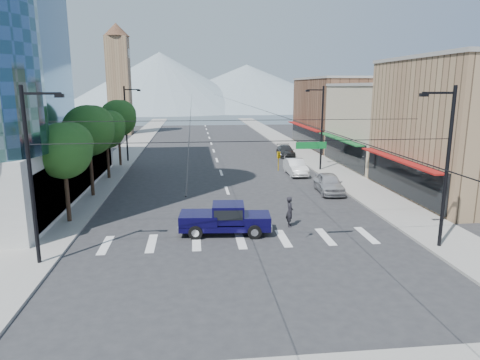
{
  "coord_description": "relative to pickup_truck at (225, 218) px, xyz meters",
  "views": [
    {
      "loc": [
        -2.84,
        -22.39,
        8.9
      ],
      "look_at": [
        0.1,
        4.5,
        3.0
      ],
      "focal_mm": 32.0,
      "sensor_mm": 36.0,
      "label": 1
    }
  ],
  "objects": [
    {
      "name": "lamp_pole_nw",
      "position": [
        -9.63,
        27.25,
        3.94
      ],
      "size": [
        2.0,
        0.25,
        9.0
      ],
      "color": "black",
      "rests_on": "ground"
    },
    {
      "name": "signal_rig",
      "position": [
        1.23,
        -3.75,
        3.65
      ],
      "size": [
        21.8,
        0.2,
        9.0
      ],
      "color": "black",
      "rests_on": "ground"
    },
    {
      "name": "pedestrian",
      "position": [
        4.3,
        0.99,
        -0.0
      ],
      "size": [
        0.54,
        0.76,
        1.99
      ],
      "primitive_type": "imported",
      "rotation": [
        0.0,
        0.0,
        1.48
      ],
      "color": "black",
      "rests_on": "ground"
    },
    {
      "name": "shop_near",
      "position": [
        21.04,
        7.25,
        4.5
      ],
      "size": [
        12.0,
        14.0,
        11.0
      ],
      "primitive_type": "cube",
      "color": "#8C6B4C",
      "rests_on": "ground"
    },
    {
      "name": "pickup_truck",
      "position": [
        0.0,
        0.0,
        0.0
      ],
      "size": [
        5.79,
        2.56,
        1.91
      ],
      "rotation": [
        0.0,
        0.0,
        -0.08
      ],
      "color": "#0A0734",
      "rests_on": "ground"
    },
    {
      "name": "sidewalk_right",
      "position": [
        13.04,
        37.25,
        -0.92
      ],
      "size": [
        4.0,
        120.0,
        0.15
      ],
      "primitive_type": "cube",
      "color": "gray",
      "rests_on": "ground"
    },
    {
      "name": "shop_far",
      "position": [
        21.04,
        37.25,
        4.0
      ],
      "size": [
        12.0,
        18.0,
        10.0
      ],
      "primitive_type": "cube",
      "color": "brown",
      "rests_on": "ground"
    },
    {
      "name": "sidewalk_left",
      "position": [
        -10.96,
        37.25,
        -0.92
      ],
      "size": [
        4.0,
        120.0,
        0.15
      ],
      "primitive_type": "cube",
      "color": "gray",
      "rests_on": "ground"
    },
    {
      "name": "tree_near",
      "position": [
        -10.03,
        3.35,
        4.0
      ],
      "size": [
        3.65,
        3.64,
        6.71
      ],
      "color": "black",
      "rests_on": "ground"
    },
    {
      "name": "mountain_left",
      "position": [
        -13.96,
        147.25,
        10.0
      ],
      "size": [
        80.0,
        80.0,
        22.0
      ],
      "primitive_type": "cone",
      "color": "gray",
      "rests_on": "ground"
    },
    {
      "name": "tree_far",
      "position": [
        -10.03,
        24.35,
        4.6
      ],
      "size": [
        4.09,
        4.09,
        7.52
      ],
      "color": "black",
      "rests_on": "ground"
    },
    {
      "name": "mountain_right",
      "position": [
        21.04,
        157.25,
        8.0
      ],
      "size": [
        90.0,
        90.0,
        18.0
      ],
      "primitive_type": "cone",
      "color": "gray",
      "rests_on": "ground"
    },
    {
      "name": "clock_tower",
      "position": [
        -15.46,
        59.25,
        9.65
      ],
      "size": [
        4.8,
        4.8,
        20.4
      ],
      "color": "#8C6B4C",
      "rests_on": "ground"
    },
    {
      "name": "parked_car_mid",
      "position": [
        8.64,
        17.4,
        -0.19
      ],
      "size": [
        1.72,
        4.91,
        1.62
      ],
      "primitive_type": "imported",
      "rotation": [
        0.0,
        0.0,
        -0.0
      ],
      "color": "white",
      "rests_on": "ground"
    },
    {
      "name": "lamp_pole_ne",
      "position": [
        11.7,
        19.25,
        3.94
      ],
      "size": [
        2.0,
        0.25,
        9.0
      ],
      "color": "black",
      "rests_on": "ground"
    },
    {
      "name": "shop_mid",
      "position": [
        21.04,
        21.25,
        3.5
      ],
      "size": [
        12.0,
        14.0,
        9.0
      ],
      "primitive_type": "cube",
      "color": "tan",
      "rests_on": "ground"
    },
    {
      "name": "parked_car_near",
      "position": [
        9.66,
        9.52,
        -0.16
      ],
      "size": [
        2.34,
        5.05,
        1.67
      ],
      "primitive_type": "imported",
      "rotation": [
        0.0,
        0.0,
        -0.07
      ],
      "color": "#ACABB0",
      "rests_on": "ground"
    },
    {
      "name": "tree_midnear",
      "position": [
        -10.03,
        10.35,
        4.6
      ],
      "size": [
        4.09,
        4.09,
        7.52
      ],
      "color": "black",
      "rests_on": "ground"
    },
    {
      "name": "ground",
      "position": [
        1.04,
        -2.75,
        -1.0
      ],
      "size": [
        160.0,
        160.0,
        0.0
      ],
      "primitive_type": "plane",
      "color": "#28282B",
      "rests_on": "ground"
    },
    {
      "name": "tree_midfar",
      "position": [
        -10.03,
        17.35,
        4.0
      ],
      "size": [
        3.65,
        3.64,
        6.71
      ],
      "color": "black",
      "rests_on": "ground"
    },
    {
      "name": "parked_car_far",
      "position": [
        10.16,
        29.24,
        -0.29
      ],
      "size": [
        2.21,
        4.96,
        1.41
      ],
      "primitive_type": "imported",
      "rotation": [
        0.0,
        0.0,
        -0.05
      ],
      "color": "#2A2B2C",
      "rests_on": "ground"
    }
  ]
}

